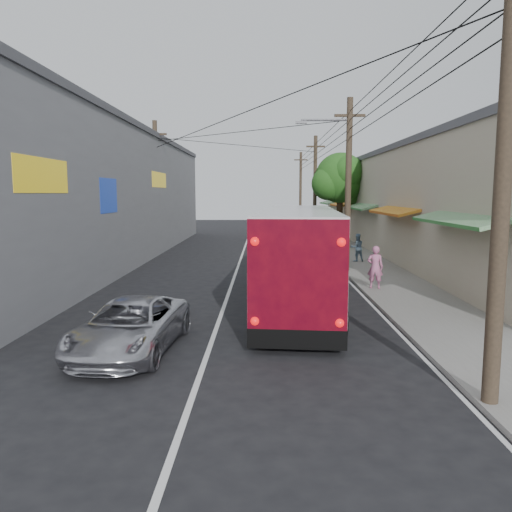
{
  "coord_description": "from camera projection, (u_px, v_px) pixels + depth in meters",
  "views": [
    {
      "loc": [
        1.29,
        -10.28,
        3.68
      ],
      "look_at": [
        1.03,
        6.89,
        1.53
      ],
      "focal_mm": 35.0,
      "sensor_mm": 36.0,
      "label": 1
    }
  ],
  "objects": [
    {
      "name": "building_left",
      "position": [
        91.0,
        194.0,
        28.2
      ],
      "size": [
        7.2,
        36.0,
        7.25
      ],
      "color": "gray",
      "rests_on": "ground"
    },
    {
      "name": "street_tree",
      "position": [
        341.0,
        180.0,
        35.8
      ],
      "size": [
        4.4,
        4.0,
        6.6
      ],
      "color": "#3F2B19",
      "rests_on": "ground"
    },
    {
      "name": "parked_suv",
      "position": [
        315.0,
        247.0,
        26.53
      ],
      "size": [
        2.83,
        6.12,
        1.73
      ],
      "primitive_type": "imported",
      "rotation": [
        0.0,
        0.0,
        -0.07
      ],
      "color": "#A7A7AF",
      "rests_on": "ground"
    },
    {
      "name": "pedestrian_far",
      "position": [
        357.0,
        248.0,
        26.32
      ],
      "size": [
        0.8,
        0.68,
        1.46
      ],
      "primitive_type": "imported",
      "rotation": [
        0.0,
        0.0,
        3.34
      ],
      "color": "#7F9FB9",
      "rests_on": "sidewalk"
    },
    {
      "name": "utility_poles",
      "position": [
        294.0,
        186.0,
        30.28
      ],
      "size": [
        11.8,
        45.28,
        8.0
      ],
      "color": "#473828",
      "rests_on": "ground"
    },
    {
      "name": "jeepney",
      "position": [
        130.0,
        326.0,
        11.62
      ],
      "size": [
        2.36,
        4.52,
        1.22
      ],
      "primitive_type": "imported",
      "rotation": [
        0.0,
        0.0,
        -0.08
      ],
      "color": "silver",
      "rests_on": "ground"
    },
    {
      "name": "pedestrian_near",
      "position": [
        375.0,
        267.0,
        18.79
      ],
      "size": [
        0.68,
        0.55,
        1.62
      ],
      "primitive_type": "imported",
      "rotation": [
        0.0,
        0.0,
        2.84
      ],
      "color": "#C06692",
      "rests_on": "sidewalk"
    },
    {
      "name": "sidewalk",
      "position": [
        349.0,
        253.0,
        30.41
      ],
      "size": [
        3.0,
        80.0,
        0.12
      ],
      "primitive_type": "cube",
      "color": "slate",
      "rests_on": "ground"
    },
    {
      "name": "building_right",
      "position": [
        415.0,
        202.0,
        31.94
      ],
      "size": [
        7.09,
        40.0,
        6.25
      ],
      "color": "#AFA58B",
      "rests_on": "ground"
    },
    {
      "name": "parked_car_mid",
      "position": [
        311.0,
        237.0,
        34.74
      ],
      "size": [
        1.89,
        3.99,
        1.32
      ],
      "primitive_type": "imported",
      "rotation": [
        0.0,
        0.0,
        0.09
      ],
      "color": "#26262B",
      "rests_on": "ground"
    },
    {
      "name": "ground",
      "position": [
        203.0,
        367.0,
        10.68
      ],
      "size": [
        120.0,
        120.0,
        0.0
      ],
      "primitive_type": "plane",
      "color": "black",
      "rests_on": "ground"
    },
    {
      "name": "coach_bus",
      "position": [
        299.0,
        255.0,
        16.6
      ],
      "size": [
        3.2,
        11.14,
        3.17
      ],
      "rotation": [
        0.0,
        0.0,
        -0.08
      ],
      "color": "silver",
      "rests_on": "ground"
    },
    {
      "name": "parked_car_far",
      "position": [
        295.0,
        231.0,
        39.28
      ],
      "size": [
        1.69,
        4.68,
        1.54
      ],
      "primitive_type": "imported",
      "rotation": [
        0.0,
        0.0,
        0.01
      ],
      "color": "#222327",
      "rests_on": "ground"
    }
  ]
}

